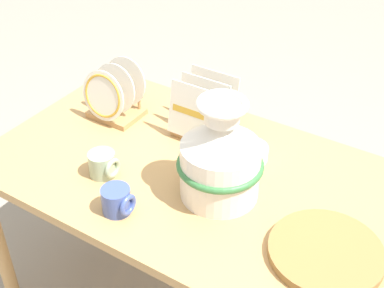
# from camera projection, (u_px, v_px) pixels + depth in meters

# --- Properties ---
(display_table) EXTENTS (1.42, 0.85, 0.73)m
(display_table) POSITION_uv_depth(u_px,v_px,m) (192.00, 188.00, 1.88)
(display_table) COLOR tan
(display_table) RESTS_ON ground_plane
(ceramic_vase) EXTENTS (0.27, 0.27, 0.35)m
(ceramic_vase) POSITION_uv_depth(u_px,v_px,m) (220.00, 157.00, 1.64)
(ceramic_vase) COLOR white
(ceramic_vase) RESTS_ON display_table
(dish_rack_round_plates) EXTENTS (0.19, 0.18, 0.22)m
(dish_rack_round_plates) POSITION_uv_depth(u_px,v_px,m) (113.00, 99.00, 2.05)
(dish_rack_round_plates) COLOR tan
(dish_rack_round_plates) RESTS_ON display_table
(dish_rack_square_plates) EXTENTS (0.20, 0.18, 0.22)m
(dish_rack_square_plates) POSITION_uv_depth(u_px,v_px,m) (203.00, 116.00, 1.96)
(dish_rack_square_plates) COLOR tan
(dish_rack_square_plates) RESTS_ON display_table
(wicker_charger_stack) EXTENTS (0.33, 0.33, 0.03)m
(wicker_charger_stack) POSITION_uv_depth(u_px,v_px,m) (326.00, 252.00, 1.51)
(wicker_charger_stack) COLOR olive
(wicker_charger_stack) RESTS_ON display_table
(mug_sage_glaze) EXTENTS (0.10, 0.09, 0.09)m
(mug_sage_glaze) POSITION_uv_depth(u_px,v_px,m) (103.00, 164.00, 1.78)
(mug_sage_glaze) COLOR #9EB28E
(mug_sage_glaze) RESTS_ON display_table
(mug_cobalt_glaze) EXTENTS (0.10, 0.09, 0.09)m
(mug_cobalt_glaze) POSITION_uv_depth(u_px,v_px,m) (117.00, 201.00, 1.64)
(mug_cobalt_glaze) COLOR #42569E
(mug_cobalt_glaze) RESTS_ON display_table
(fruit_bowl) EXTENTS (0.14, 0.14, 0.08)m
(fruit_bowl) POSITION_uv_depth(u_px,v_px,m) (248.00, 151.00, 1.86)
(fruit_bowl) COLOR silver
(fruit_bowl) RESTS_ON display_table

